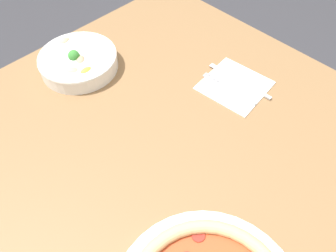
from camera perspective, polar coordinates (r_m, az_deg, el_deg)
dining_table at (r=0.84m, az=-1.32°, el=-9.23°), size 1.12×1.08×0.76m
bowl at (r=0.97m, az=-15.33°, el=10.92°), size 0.22×0.22×0.07m
napkin at (r=0.92m, az=11.53°, el=6.94°), size 0.18×0.18×0.00m
fork at (r=0.90m, az=10.71°, el=6.31°), size 0.02×0.17×0.00m
knife at (r=0.93m, az=12.78°, el=7.43°), size 0.02×0.20×0.01m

